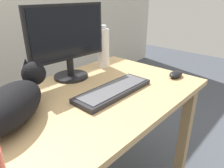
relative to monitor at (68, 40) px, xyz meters
name	(u,v)px	position (x,y,z in m)	size (l,w,h in m)	color
desk	(76,122)	(-0.18, -0.26, -0.34)	(1.38, 0.73, 0.75)	tan
monitor	(68,40)	(0.00, 0.00, 0.00)	(0.48, 0.20, 0.41)	black
keyboard	(114,90)	(0.01, -0.33, -0.21)	(0.44, 0.15, 0.03)	#232328
cat	(14,102)	(-0.43, -0.20, -0.15)	(0.51, 0.39, 0.20)	black
computer_mouse	(176,74)	(0.42, -0.46, -0.21)	(0.11, 0.06, 0.04)	black
water_bottle	(103,48)	(0.27, -0.01, -0.10)	(0.08, 0.08, 0.28)	silver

